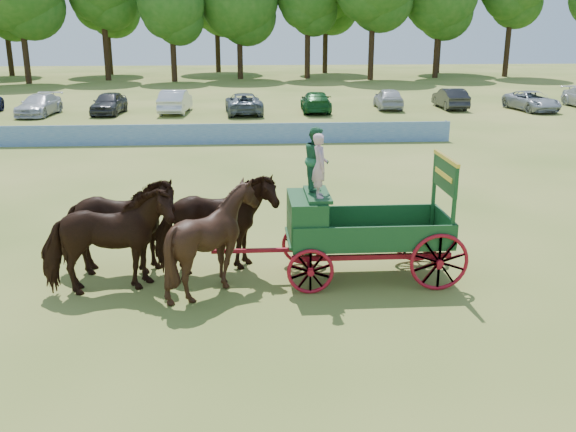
# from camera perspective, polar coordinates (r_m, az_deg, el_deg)

# --- Properties ---
(ground) EXTENTS (160.00, 160.00, 0.00)m
(ground) POSITION_cam_1_polar(r_m,az_deg,el_deg) (15.97, -8.16, -5.51)
(ground) COLOR #A49A4A
(ground) RESTS_ON ground
(horse_lead_left) EXTENTS (3.18, 1.97, 2.50)m
(horse_lead_left) POSITION_cam_1_polar(r_m,az_deg,el_deg) (15.14, -15.73, -2.21)
(horse_lead_left) COLOR black
(horse_lead_left) RESTS_ON ground
(horse_lead_right) EXTENTS (2.99, 1.43, 2.50)m
(horse_lead_right) POSITION_cam_1_polar(r_m,az_deg,el_deg) (16.17, -14.98, -0.94)
(horse_lead_right) COLOR black
(horse_lead_right) RESTS_ON ground
(horse_wheel_left) EXTENTS (2.40, 2.16, 2.50)m
(horse_wheel_left) POSITION_cam_1_polar(r_m,az_deg,el_deg) (14.83, -6.61, -2.06)
(horse_wheel_left) COLOR black
(horse_wheel_left) RESTS_ON ground
(horse_wheel_right) EXTENTS (3.19, 1.99, 2.50)m
(horse_wheel_right) POSITION_cam_1_polar(r_m,az_deg,el_deg) (15.88, -6.45, -0.78)
(horse_wheel_right) COLOR black
(horse_wheel_right) RESTS_ON ground
(farm_dray) EXTENTS (6.00, 2.00, 3.67)m
(farm_dray) POSITION_cam_1_polar(r_m,az_deg,el_deg) (15.42, 4.52, 0.12)
(farm_dray) COLOR #A8101C
(farm_dray) RESTS_ON ground
(sponsor_banner) EXTENTS (26.00, 0.08, 1.05)m
(sponsor_banner) POSITION_cam_1_polar(r_m,az_deg,el_deg) (33.27, -7.85, 7.21)
(sponsor_banner) COLOR #1E58A6
(sponsor_banner) RESTS_ON ground
(parked_cars) EXTENTS (54.26, 6.77, 1.58)m
(parked_cars) POSITION_cam_1_polar(r_m,az_deg,el_deg) (44.95, -6.32, 10.03)
(parked_cars) COLOR silver
(parked_cars) RESTS_ON ground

